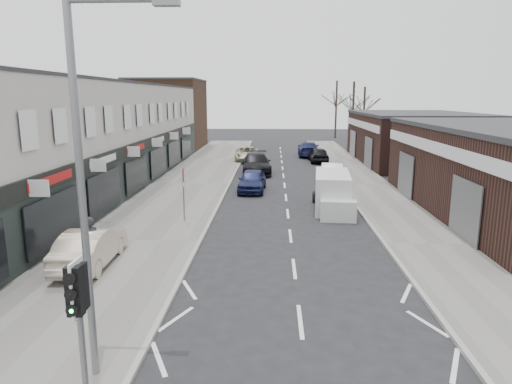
# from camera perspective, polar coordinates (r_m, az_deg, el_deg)

# --- Properties ---
(ground) EXTENTS (160.00, 160.00, 0.00)m
(ground) POSITION_cam_1_polar(r_m,az_deg,el_deg) (11.57, 6.14, -20.37)
(ground) COLOR black
(ground) RESTS_ON ground
(pavement_left) EXTENTS (5.50, 64.00, 0.12)m
(pavement_left) POSITION_cam_1_polar(r_m,az_deg,el_deg) (32.89, -8.25, 1.02)
(pavement_left) COLOR slate
(pavement_left) RESTS_ON ground
(pavement_right) EXTENTS (3.50, 64.00, 0.12)m
(pavement_right) POSITION_cam_1_polar(r_m,az_deg,el_deg) (33.00, 13.62, 0.85)
(pavement_right) COLOR slate
(pavement_right) RESTS_ON ground
(shop_terrace_left) EXTENTS (8.00, 41.00, 7.10)m
(shop_terrace_left) POSITION_cam_1_polar(r_m,az_deg,el_deg) (32.02, -21.31, 6.36)
(shop_terrace_left) COLOR beige
(shop_terrace_left) RESTS_ON ground
(brick_block_far) EXTENTS (8.00, 10.00, 8.00)m
(brick_block_far) POSITION_cam_1_polar(r_m,az_deg,el_deg) (56.27, -10.97, 9.42)
(brick_block_far) COLOR #4C3120
(brick_block_far) RESTS_ON ground
(right_unit_far) EXTENTS (10.00, 16.00, 4.50)m
(right_unit_far) POSITION_cam_1_polar(r_m,az_deg,el_deg) (45.90, 19.17, 6.29)
(right_unit_far) COLOR #351C18
(right_unit_far) RESTS_ON ground
(tree_far_a) EXTENTS (3.60, 3.60, 8.00)m
(tree_far_a) POSITION_cam_1_polar(r_m,az_deg,el_deg) (58.91, 11.85, 5.57)
(tree_far_a) COLOR #382D26
(tree_far_a) RESTS_ON ground
(tree_far_b) EXTENTS (3.60, 3.60, 7.50)m
(tree_far_b) POSITION_cam_1_polar(r_m,az_deg,el_deg) (65.23, 13.16, 6.10)
(tree_far_b) COLOR #382D26
(tree_far_b) RESTS_ON ground
(tree_far_c) EXTENTS (3.60, 3.60, 8.50)m
(tree_far_c) POSITION_cam_1_polar(r_m,az_deg,el_deg) (70.65, 9.85, 6.65)
(tree_far_c) COLOR #382D26
(tree_far_c) RESTS_ON ground
(traffic_light) EXTENTS (0.28, 0.60, 3.10)m
(traffic_light) POSITION_cam_1_polar(r_m,az_deg,el_deg) (9.34, -21.35, -12.62)
(traffic_light) COLOR slate
(traffic_light) RESTS_ON pavement_left
(street_lamp) EXTENTS (2.23, 0.22, 8.00)m
(street_lamp) POSITION_cam_1_polar(r_m,az_deg,el_deg) (9.84, -20.19, 2.14)
(street_lamp) COLOR slate
(street_lamp) RESTS_ON pavement_left
(warning_sign) EXTENTS (0.12, 0.80, 2.70)m
(warning_sign) POSITION_cam_1_polar(r_m,az_deg,el_deg) (22.55, -8.99, 1.59)
(warning_sign) COLOR slate
(warning_sign) RESTS_ON pavement_left
(white_van) EXTENTS (2.24, 5.37, 2.03)m
(white_van) POSITION_cam_1_polar(r_m,az_deg,el_deg) (25.52, 9.54, -0.08)
(white_van) COLOR silver
(white_van) RESTS_ON ground
(sedan_on_pavement) EXTENTS (1.59, 4.26, 1.39)m
(sedan_on_pavement) POSITION_cam_1_polar(r_m,az_deg,el_deg) (17.73, -19.99, -6.44)
(sedan_on_pavement) COLOR #C4B49D
(sedan_on_pavement) RESTS_ON pavement_left
(pedestrian) EXTENTS (0.77, 0.60, 1.88)m
(pedestrian) POSITION_cam_1_polar(r_m,az_deg,el_deg) (17.42, -19.98, -5.90)
(pedestrian) COLOR black
(pedestrian) RESTS_ON pavement_left
(parked_car_left_a) EXTENTS (1.88, 4.27, 1.43)m
(parked_car_left_a) POSITION_cam_1_polar(r_m,az_deg,el_deg) (30.20, -0.49, 1.45)
(parked_car_left_a) COLOR #161C46
(parked_car_left_a) RESTS_ON ground
(parked_car_left_b) EXTENTS (2.67, 5.75, 1.62)m
(parked_car_left_b) POSITION_cam_1_polar(r_m,az_deg,el_deg) (37.36, 0.04, 3.60)
(parked_car_left_b) COLOR black
(parked_car_left_b) RESTS_ON ground
(parked_car_left_c) EXTENTS (2.52, 5.06, 1.38)m
(parked_car_left_c) POSITION_cam_1_polar(r_m,az_deg,el_deg) (44.72, -1.13, 4.80)
(parked_car_left_c) COLOR #AFAA8C
(parked_car_left_c) RESTS_ON ground
(parked_car_right_a) EXTENTS (1.83, 4.39, 1.41)m
(parked_car_right_a) POSITION_cam_1_polar(r_m,az_deg,el_deg) (34.13, 9.43, 2.48)
(parked_car_right_a) COLOR white
(parked_car_right_a) RESTS_ON ground
(parked_car_right_b) EXTENTS (1.77, 4.24, 1.44)m
(parked_car_right_b) POSITION_cam_1_polar(r_m,az_deg,el_deg) (44.15, 7.82, 4.64)
(parked_car_right_b) COLOR black
(parked_car_right_b) RESTS_ON ground
(parked_car_right_c) EXTENTS (2.32, 5.36, 1.54)m
(parked_car_right_c) POSITION_cam_1_polar(r_m,az_deg,el_deg) (48.58, 6.57, 5.38)
(parked_car_right_c) COLOR #151B43
(parked_car_right_c) RESTS_ON ground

